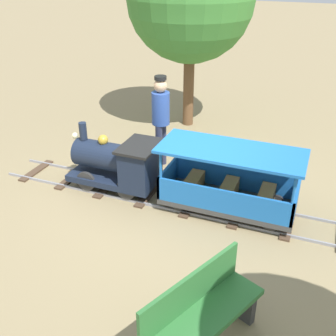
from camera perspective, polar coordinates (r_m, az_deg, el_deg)
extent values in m
plane|color=#8C7A56|center=(6.24, 1.68, -4.78)|extent=(60.00, 60.00, 0.00)
cube|color=gray|center=(6.07, -0.73, -5.59)|extent=(0.03, 5.70, 0.04)
cube|color=gray|center=(6.50, 1.09, -3.12)|extent=(0.03, 5.70, 0.04)
cube|color=#4C3828|center=(5.98, 16.44, -7.55)|extent=(0.78, 0.14, 0.03)
cube|color=#4C3828|center=(6.04, 9.74, -6.29)|extent=(0.78, 0.14, 0.03)
cube|color=#4C3828|center=(6.19, 3.30, -5.00)|extent=(0.78, 0.14, 0.03)
cube|color=#4C3828|center=(6.41, -2.76, -3.72)|extent=(0.78, 0.14, 0.03)
cube|color=#4C3828|center=(6.69, -8.34, -2.50)|extent=(0.78, 0.14, 0.03)
cube|color=#4C3828|center=(7.04, -13.40, -1.37)|extent=(0.78, 0.14, 0.03)
cube|color=#4C3828|center=(7.45, -17.95, -0.35)|extent=(0.78, 0.14, 0.03)
cube|color=#192338|center=(6.55, -7.55, -1.23)|extent=(0.66, 1.40, 0.10)
cylinder|color=#192338|center=(6.48, -9.29, 1.80)|extent=(0.44, 0.85, 0.44)
cylinder|color=#B7932D|center=(6.69, -12.44, 2.37)|extent=(0.37, 0.02, 0.37)
cylinder|color=#192338|center=(6.48, -11.82, 5.07)|extent=(0.12, 0.12, 0.28)
sphere|color=#B7932D|center=(6.34, -9.09, 3.92)|extent=(0.16, 0.16, 0.16)
cube|color=#192338|center=(6.19, -3.87, 0.60)|extent=(0.66, 0.45, 0.55)
cube|color=black|center=(6.06, -3.96, 3.07)|extent=(0.74, 0.53, 0.04)
sphere|color=#F2EAB2|center=(6.60, -12.89, 4.45)|extent=(0.10, 0.10, 0.10)
cylinder|color=#2D2D2D|center=(6.51, -11.39, -1.82)|extent=(0.05, 0.32, 0.32)
cylinder|color=#2D2D2D|center=(6.92, -9.02, 0.25)|extent=(0.05, 0.32, 0.32)
cylinder|color=#2D2D2D|center=(6.20, -5.89, -3.04)|extent=(0.05, 0.32, 0.32)
cylinder|color=#2D2D2D|center=(6.62, -3.76, -0.79)|extent=(0.05, 0.32, 0.32)
cube|color=#3F3F3F|center=(5.98, 8.29, -4.67)|extent=(0.74, 1.90, 0.08)
cube|color=blue|center=(5.57, 7.54, -4.64)|extent=(0.04, 1.90, 0.35)
cube|color=blue|center=(6.17, 9.24, -1.34)|extent=(0.04, 1.90, 0.35)
cube|color=blue|center=(6.10, -0.04, -1.28)|extent=(0.74, 0.04, 0.35)
cube|color=blue|center=(5.77, 17.42, -4.55)|extent=(0.74, 0.04, 0.35)
cylinder|color=blue|center=(5.72, -1.04, -1.14)|extent=(0.04, 0.04, 0.75)
cylinder|color=blue|center=(6.28, 1.37, 1.68)|extent=(0.04, 0.04, 0.75)
cylinder|color=blue|center=(5.38, 17.02, -4.53)|extent=(0.04, 0.04, 0.75)
cylinder|color=blue|center=(5.98, 17.76, -1.22)|extent=(0.04, 0.04, 0.75)
cube|color=blue|center=(5.59, 8.85, 2.35)|extent=(0.84, 2.00, 0.04)
cube|color=olive|center=(5.82, 13.49, -4.31)|extent=(0.58, 0.20, 0.24)
cube|color=olive|center=(5.90, 8.40, -3.36)|extent=(0.58, 0.20, 0.24)
cube|color=olive|center=(6.01, 3.47, -2.41)|extent=(0.58, 0.20, 0.24)
cylinder|color=#262626|center=(5.92, 1.37, -4.92)|extent=(0.04, 0.24, 0.24)
cylinder|color=#262626|center=(6.36, 3.09, -2.44)|extent=(0.04, 0.24, 0.24)
cylinder|color=#262626|center=(5.68, 14.14, -7.46)|extent=(0.04, 0.24, 0.24)
cylinder|color=#262626|center=(6.14, 14.94, -4.68)|extent=(0.04, 0.24, 0.24)
cylinder|color=#282D47|center=(7.04, -1.27, 2.94)|extent=(0.12, 0.12, 0.80)
cylinder|color=#282D47|center=(7.19, -0.71, 3.50)|extent=(0.12, 0.12, 0.80)
cylinder|color=#2D4C99|center=(6.86, -1.03, 8.35)|extent=(0.30, 0.30, 0.55)
sphere|color=tan|center=(6.74, -1.06, 11.44)|extent=(0.22, 0.22, 0.22)
cylinder|color=black|center=(6.70, -1.07, 12.50)|extent=(0.20, 0.20, 0.06)
cube|color=#2D6B33|center=(3.98, 5.29, -20.06)|extent=(1.35, 0.89, 0.06)
cube|color=#2D6B33|center=(3.92, 3.34, -16.76)|extent=(1.21, 0.56, 0.40)
cube|color=#333333|center=(4.46, 10.18, -17.82)|extent=(0.20, 0.33, 0.42)
cylinder|color=brown|center=(8.85, 2.90, 11.44)|extent=(0.23, 0.23, 1.74)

